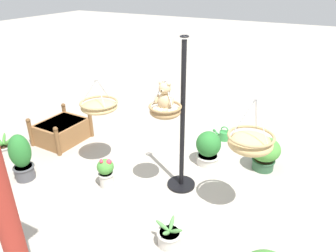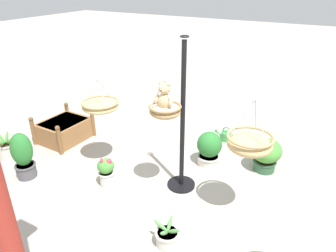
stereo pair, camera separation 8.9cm
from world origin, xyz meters
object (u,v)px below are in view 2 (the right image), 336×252
greenhouse_pillar_left (1,211)px  potted_plant_flowering_red (266,154)px  teddy_bear (164,99)px  watering_can (226,136)px  potted_plant_fern_front (7,149)px  hanging_basket_left_high (250,143)px  display_pole_central (182,146)px  hanging_basket_with_teddy (165,110)px  potted_plant_bushy_green (167,236)px  hanging_basket_right_low (100,105)px  potted_plant_small_succulent (23,155)px  potted_plant_conical_shrub (209,148)px  wooden_planter_box (64,130)px  potted_plant_tall_leafy (106,171)px

greenhouse_pillar_left → potted_plant_flowering_red: (-1.32, -3.74, -1.05)m
teddy_bear → watering_can: size_ratio=1.20×
potted_plant_fern_front → watering_can: size_ratio=1.36×
teddy_bear → greenhouse_pillar_left: (0.13, 2.38, -0.18)m
teddy_bear → greenhouse_pillar_left: size_ratio=0.15×
hanging_basket_left_high → potted_plant_flowering_red: (-0.01, -1.29, -0.83)m
display_pole_central → hanging_basket_with_teddy: display_pole_central is taller
potted_plant_flowering_red → potted_plant_bushy_green: 2.36m
potted_plant_bushy_green → watering_can: (0.29, -2.96, -0.03)m
greenhouse_pillar_left → potted_plant_flowering_red: 4.11m
hanging_basket_left_high → hanging_basket_right_low: bearing=-2.8°
greenhouse_pillar_left → potted_plant_fern_front: bearing=-32.9°
display_pole_central → potted_plant_fern_front: bearing=14.1°
hanging_basket_left_high → potted_plant_flowering_red: size_ratio=1.24×
potted_plant_flowering_red → teddy_bear: bearing=48.9°
display_pole_central → potted_plant_small_succulent: size_ratio=2.89×
potted_plant_small_succulent → teddy_bear: bearing=-161.1°
teddy_bear → potted_plant_conical_shrub: (-0.28, -1.08, -1.24)m
potted_plant_conical_shrub → potted_plant_flowering_red: bearing=-162.6°
hanging_basket_left_high → potted_plant_bushy_green: hanging_basket_left_high is taller
teddy_bear → potted_plant_fern_front: size_ratio=0.88×
wooden_planter_box → potted_plant_conical_shrub: size_ratio=1.61×
potted_plant_fern_front → watering_can: (-3.25, -2.58, -0.09)m
potted_plant_bushy_green → watering_can: potted_plant_bushy_green is taller
potted_plant_flowering_red → potted_plant_bushy_green: potted_plant_flowering_red is taller
hanging_basket_left_high → potted_plant_tall_leafy: size_ratio=1.44×
teddy_bear → potted_plant_tall_leafy: size_ratio=0.83×
potted_plant_conical_shrub → watering_can: (0.03, -0.98, -0.21)m
hanging_basket_with_teddy → potted_plant_bushy_green: size_ratio=1.36×
teddy_bear → watering_can: (-0.25, -2.07, -1.45)m
teddy_bear → hanging_basket_right_low: 1.40m
potted_plant_small_succulent → watering_can: potted_plant_small_succulent is taller
teddy_bear → potted_plant_fern_front: bearing=9.8°
hanging_basket_left_high → teddy_bear: bearing=3.6°
potted_plant_flowering_red → hanging_basket_right_low: bearing=25.0°
teddy_bear → potted_plant_bushy_green: (-0.55, 0.89, -1.42)m
wooden_planter_box → potted_plant_bushy_green: size_ratio=2.54×
hanging_basket_right_low → wooden_planter_box: size_ratio=0.62×
display_pole_central → greenhouse_pillar_left: greenhouse_pillar_left is taller
potted_plant_fern_front → watering_can: bearing=-141.5°
potted_plant_flowering_red → potted_plant_small_succulent: (3.41, 2.13, 0.09)m
potted_plant_tall_leafy → watering_can: (-1.15, -2.35, -0.16)m
hanging_basket_with_teddy → potted_plant_flowering_red: (-1.20, -1.35, -1.05)m
hanging_basket_with_teddy → potted_plant_fern_front: hanging_basket_with_teddy is taller
hanging_basket_right_low → potted_plant_bushy_green: 2.38m
hanging_basket_with_teddy → potted_plant_conical_shrub: hanging_basket_with_teddy is taller
potted_plant_flowering_red → potted_plant_tall_leafy: (2.09, 1.66, -0.06)m
hanging_basket_with_teddy → potted_plant_tall_leafy: (0.90, 0.31, -1.11)m
potted_plant_fern_front → hanging_basket_with_teddy: bearing=-169.8°
potted_plant_flowering_red → hanging_basket_left_high: bearing=89.6°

